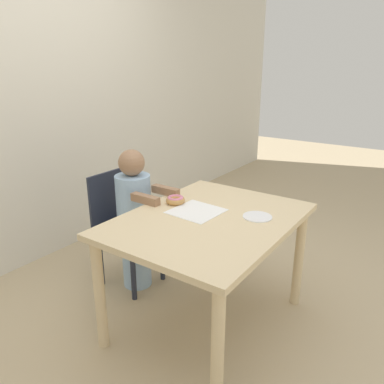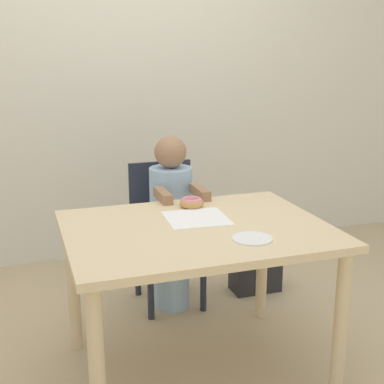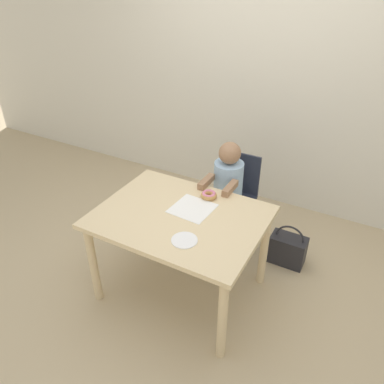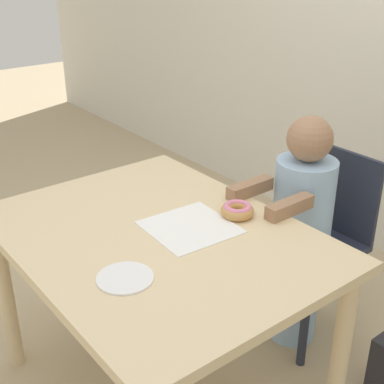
{
  "view_description": "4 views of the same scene",
  "coord_description": "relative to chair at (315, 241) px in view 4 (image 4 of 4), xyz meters",
  "views": [
    {
      "loc": [
        -1.65,
        -1.03,
        1.52
      ],
      "look_at": [
        0.02,
        0.13,
        0.82
      ],
      "focal_mm": 35.0,
      "sensor_mm": 36.0,
      "label": 1
    },
    {
      "loc": [
        -0.72,
        -2.08,
        1.45
      ],
      "look_at": [
        0.02,
        0.13,
        0.82
      ],
      "focal_mm": 50.0,
      "sensor_mm": 36.0,
      "label": 2
    },
    {
      "loc": [
        1.07,
        -1.78,
        2.18
      ],
      "look_at": [
        0.02,
        0.13,
        0.82
      ],
      "focal_mm": 35.0,
      "sensor_mm": 36.0,
      "label": 3
    },
    {
      "loc": [
        1.28,
        -0.86,
        1.58
      ],
      "look_at": [
        0.02,
        0.13,
        0.82
      ],
      "focal_mm": 50.0,
      "sensor_mm": 36.0,
      "label": 4
    }
  ],
  "objects": [
    {
      "name": "dining_table",
      "position": [
        -0.07,
        -0.75,
        0.18
      ],
      "size": [
        1.13,
        0.87,
        0.7
      ],
      "color": "beige",
      "rests_on": "ground_plane"
    },
    {
      "name": "donut",
      "position": [
        0.0,
        -0.46,
        0.29
      ],
      "size": [
        0.12,
        0.12,
        0.04
      ],
      "color": "tan",
      "rests_on": "dining_table"
    },
    {
      "name": "child_figure",
      "position": [
        0.0,
        -0.11,
        0.07
      ],
      "size": [
        0.25,
        0.42,
        1.0
      ],
      "color": "#99BCE0",
      "rests_on": "ground_plane"
    },
    {
      "name": "plate",
      "position": [
        0.09,
        -0.97,
        0.27
      ],
      "size": [
        0.17,
        0.17,
        0.01
      ],
      "color": "white",
      "rests_on": "dining_table"
    },
    {
      "name": "chair",
      "position": [
        0.0,
        0.0,
        0.0
      ],
      "size": [
        0.37,
        0.38,
        0.81
      ],
      "color": "#232838",
      "rests_on": "ground_plane"
    },
    {
      "name": "napkin",
      "position": [
        -0.04,
        -0.64,
        0.27
      ],
      "size": [
        0.29,
        0.29,
        0.0
      ],
      "color": "white",
      "rests_on": "dining_table"
    }
  ]
}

